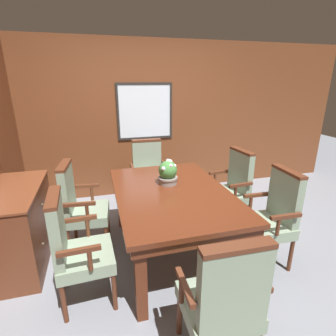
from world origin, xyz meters
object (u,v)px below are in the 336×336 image
(chair_right_near, at_px, (273,214))
(chair_left_far, at_px, (79,204))
(chair_head_near, at_px, (224,299))
(potted_plant, at_px, (168,173))
(sideboard_cabinet, at_px, (20,227))
(chair_right_far, at_px, (232,186))
(chair_head_far, at_px, (148,172))
(dining_table, at_px, (172,199))
(chair_left_near, at_px, (75,246))

(chair_right_near, height_order, chair_left_far, same)
(chair_head_near, distance_m, potted_plant, 1.48)
(chair_right_near, xyz_separation_m, sideboard_cabinet, (-2.51, 0.68, -0.13))
(sideboard_cabinet, bearing_deg, chair_right_far, 2.52)
(chair_right_near, bearing_deg, chair_head_far, -146.97)
(chair_head_near, relative_size, sideboard_cabinet, 0.92)
(chair_head_far, bearing_deg, chair_right_far, -40.25)
(dining_table, xyz_separation_m, chair_left_far, (-0.95, 0.38, -0.12))
(chair_right_far, bearing_deg, dining_table, -71.24)
(dining_table, xyz_separation_m, chair_right_far, (0.93, 0.40, -0.12))
(potted_plant, bearing_deg, dining_table, -93.82)
(chair_right_far, height_order, chair_left_far, same)
(chair_left_far, height_order, potted_plant, potted_plant)
(chair_head_near, distance_m, chair_right_near, 1.30)
(potted_plant, bearing_deg, chair_head_near, -91.56)
(chair_left_near, bearing_deg, chair_head_near, -134.44)
(dining_table, distance_m, chair_left_near, 1.05)
(dining_table, distance_m, chair_left_far, 1.03)
(dining_table, xyz_separation_m, potted_plant, (0.01, 0.20, 0.22))
(dining_table, height_order, chair_right_near, chair_right_near)
(chair_head_near, xyz_separation_m, sideboard_cabinet, (-1.52, 1.54, -0.13))
(chair_head_far, relative_size, chair_left_far, 1.00)
(dining_table, bearing_deg, chair_left_near, -156.50)
(chair_right_near, relative_size, sideboard_cabinet, 0.92)
(sideboard_cabinet, bearing_deg, potted_plant, -3.39)
(chair_left_far, relative_size, sideboard_cabinet, 0.92)
(chair_left_near, bearing_deg, chair_left_far, -3.02)
(chair_right_near, distance_m, sideboard_cabinet, 2.60)
(chair_left_near, relative_size, sideboard_cabinet, 0.92)
(chair_right_near, distance_m, chair_right_far, 0.79)
(chair_left_near, distance_m, sideboard_cabinet, 0.93)
(chair_head_far, bearing_deg, chair_left_far, -137.39)
(chair_head_far, relative_size, sideboard_cabinet, 0.92)
(chair_left_near, relative_size, chair_left_far, 1.00)
(chair_head_far, height_order, chair_right_near, same)
(chair_left_near, xyz_separation_m, sideboard_cabinet, (-0.59, 0.71, -0.13))
(chair_left_far, bearing_deg, chair_right_near, -106.57)
(chair_left_near, xyz_separation_m, chair_left_far, (0.00, 0.80, 0.00))
(chair_right_near, bearing_deg, dining_table, -109.92)
(chair_right_far, height_order, sideboard_cabinet, chair_right_far)
(dining_table, relative_size, potted_plant, 6.13)
(chair_head_far, distance_m, chair_right_near, 1.88)
(chair_left_near, bearing_deg, dining_table, -69.21)
(chair_right_near, height_order, sideboard_cabinet, chair_right_near)
(chair_head_far, bearing_deg, dining_table, -88.74)
(chair_head_far, bearing_deg, sideboard_cabinet, -147.94)
(dining_table, bearing_deg, chair_head_far, 90.21)
(chair_left_far, xyz_separation_m, potted_plant, (0.96, -0.18, 0.34))
(chair_right_far, height_order, potted_plant, potted_plant)
(chair_right_near, bearing_deg, sideboard_cabinet, -103.08)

